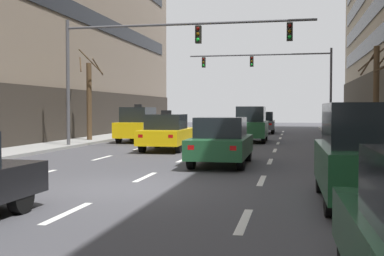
% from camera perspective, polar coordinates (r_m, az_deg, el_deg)
% --- Properties ---
extents(ground_plane, '(120.00, 120.00, 0.00)m').
position_cam_1_polar(ground_plane, '(12.45, -8.15, -6.90)').
color(ground_plane, '#424247').
extents(lane_stripe_l1_s4, '(0.16, 2.00, 0.01)m').
position_cam_1_polar(lane_stripe_l1_s4, '(15.62, -17.26, -5.10)').
color(lane_stripe_l1_s4, silver).
rests_on(lane_stripe_l1_s4, ground).
extents(lane_stripe_l1_s5, '(0.16, 2.00, 0.01)m').
position_cam_1_polar(lane_stripe_l1_s5, '(20.12, -10.36, -3.42)').
color(lane_stripe_l1_s5, silver).
rests_on(lane_stripe_l1_s5, ground).
extents(lane_stripe_l1_s6, '(0.16, 2.00, 0.01)m').
position_cam_1_polar(lane_stripe_l1_s6, '(24.81, -6.03, -2.33)').
color(lane_stripe_l1_s6, silver).
rests_on(lane_stripe_l1_s6, ground).
extents(lane_stripe_l1_s7, '(0.16, 2.00, 0.01)m').
position_cam_1_polar(lane_stripe_l1_s7, '(29.60, -3.09, -1.59)').
color(lane_stripe_l1_s7, silver).
rests_on(lane_stripe_l1_s7, ground).
extents(lane_stripe_l1_s8, '(0.16, 2.00, 0.01)m').
position_cam_1_polar(lane_stripe_l1_s8, '(34.45, -0.98, -1.05)').
color(lane_stripe_l1_s8, silver).
rests_on(lane_stripe_l1_s8, ground).
extents(lane_stripe_l1_s9, '(0.16, 2.00, 0.01)m').
position_cam_1_polar(lane_stripe_l1_s9, '(39.34, 0.61, -0.64)').
color(lane_stripe_l1_s9, silver).
rests_on(lane_stripe_l1_s9, ground).
extents(lane_stripe_l1_s10, '(0.16, 2.00, 0.01)m').
position_cam_1_polar(lane_stripe_l1_s10, '(44.25, 1.84, -0.33)').
color(lane_stripe_l1_s10, silver).
rests_on(lane_stripe_l1_s10, ground).
extents(lane_stripe_l2_s3, '(0.16, 2.00, 0.01)m').
position_cam_1_polar(lane_stripe_l2_s3, '(9.72, -14.22, -9.51)').
color(lane_stripe_l2_s3, silver).
rests_on(lane_stripe_l2_s3, ground).
extents(lane_stripe_l2_s4, '(0.16, 2.00, 0.01)m').
position_cam_1_polar(lane_stripe_l2_s4, '(14.32, -5.43, -5.67)').
color(lane_stripe_l2_s4, silver).
rests_on(lane_stripe_l2_s4, ground).
extents(lane_stripe_l2_s5, '(0.16, 2.00, 0.01)m').
position_cam_1_polar(lane_stripe_l2_s5, '(19.13, -1.03, -3.68)').
color(lane_stripe_l2_s5, silver).
rests_on(lane_stripe_l2_s5, ground).
extents(lane_stripe_l2_s6, '(0.16, 2.00, 0.01)m').
position_cam_1_polar(lane_stripe_l2_s6, '(24.01, 1.59, -2.47)').
color(lane_stripe_l2_s6, silver).
rests_on(lane_stripe_l2_s6, ground).
extents(lane_stripe_l2_s7, '(0.16, 2.00, 0.01)m').
position_cam_1_polar(lane_stripe_l2_s7, '(28.93, 3.31, -1.68)').
color(lane_stripe_l2_s7, silver).
rests_on(lane_stripe_l2_s7, ground).
extents(lane_stripe_l2_s8, '(0.16, 2.00, 0.01)m').
position_cam_1_polar(lane_stripe_l2_s8, '(33.88, 4.53, -1.11)').
color(lane_stripe_l2_s8, silver).
rests_on(lane_stripe_l2_s8, ground).
extents(lane_stripe_l2_s9, '(0.16, 2.00, 0.01)m').
position_cam_1_polar(lane_stripe_l2_s9, '(38.84, 5.44, -0.69)').
color(lane_stripe_l2_s9, silver).
rests_on(lane_stripe_l2_s9, ground).
extents(lane_stripe_l2_s10, '(0.16, 2.00, 0.01)m').
position_cam_1_polar(lane_stripe_l2_s10, '(43.81, 6.15, -0.36)').
color(lane_stripe_l2_s10, silver).
rests_on(lane_stripe_l2_s10, ground).
extents(lane_stripe_l3_s3, '(0.16, 2.00, 0.01)m').
position_cam_1_polar(lane_stripe_l3_s3, '(8.83, 6.04, -10.65)').
color(lane_stripe_l3_s3, silver).
rests_on(lane_stripe_l3_s3, ground).
extents(lane_stripe_l3_s4, '(0.16, 2.00, 0.01)m').
position_cam_1_polar(lane_stripe_l3_s4, '(13.73, 8.08, -6.03)').
color(lane_stripe_l3_s4, silver).
rests_on(lane_stripe_l3_s4, ground).
extents(lane_stripe_l3_s5, '(0.16, 2.00, 0.01)m').
position_cam_1_polar(lane_stripe_l3_s5, '(18.69, 9.03, -3.84)').
color(lane_stripe_l3_s5, silver).
rests_on(lane_stripe_l3_s5, ground).
extents(lane_stripe_l3_s6, '(0.16, 2.00, 0.01)m').
position_cam_1_polar(lane_stripe_l3_s6, '(23.66, 9.58, -2.57)').
color(lane_stripe_l3_s6, silver).
rests_on(lane_stripe_l3_s6, ground).
extents(lane_stripe_l3_s7, '(0.16, 2.00, 0.01)m').
position_cam_1_polar(lane_stripe_l3_s7, '(28.64, 9.94, -1.75)').
color(lane_stripe_l3_s7, silver).
rests_on(lane_stripe_l3_s7, ground).
extents(lane_stripe_l3_s8, '(0.16, 2.00, 0.01)m').
position_cam_1_polar(lane_stripe_l3_s8, '(33.63, 10.19, -1.16)').
color(lane_stripe_l3_s8, silver).
rests_on(lane_stripe_l3_s8, ground).
extents(lane_stripe_l3_s9, '(0.16, 2.00, 0.01)m').
position_cam_1_polar(lane_stripe_l3_s9, '(38.62, 10.37, -0.73)').
color(lane_stripe_l3_s9, silver).
rests_on(lane_stripe_l3_s9, ground).
extents(lane_stripe_l3_s10, '(0.16, 2.00, 0.01)m').
position_cam_1_polar(lane_stripe_l3_s10, '(43.62, 10.52, -0.40)').
color(lane_stripe_l3_s10, silver).
rests_on(lane_stripe_l3_s10, ground).
extents(taxi_driving_0, '(2.04, 4.63, 1.91)m').
position_cam_1_polar(taxi_driving_0, '(23.41, -2.92, -0.53)').
color(taxi_driving_0, black).
rests_on(taxi_driving_0, ground).
extents(car_driving_1, '(1.86, 4.38, 2.11)m').
position_cam_1_polar(car_driving_1, '(29.57, 6.88, 0.43)').
color(car_driving_1, black).
rests_on(car_driving_1, ground).
extents(car_driving_3, '(1.90, 4.49, 1.68)m').
position_cam_1_polar(car_driving_3, '(17.25, 3.43, -1.58)').
color(car_driving_3, black).
rests_on(car_driving_3, ground).
extents(taxi_driving_4, '(1.89, 4.32, 2.25)m').
position_cam_1_polar(taxi_driving_4, '(29.52, -6.25, 0.39)').
color(taxi_driving_4, black).
rests_on(taxi_driving_4, ground).
extents(car_driving_6, '(2.05, 4.70, 1.74)m').
position_cam_1_polar(car_driving_6, '(40.38, 8.16, 0.62)').
color(car_driving_6, black).
rests_on(car_driving_6, ground).
extents(car_parked_1, '(1.85, 4.33, 2.09)m').
position_cam_1_polar(car_parked_1, '(10.71, 19.43, -2.88)').
color(car_parked_1, black).
rests_on(car_parked_1, ground).
extents(traffic_signal_0, '(12.38, 0.35, 6.34)m').
position_cam_1_polar(traffic_signal_0, '(24.41, -4.57, 8.97)').
color(traffic_signal_0, '#4C4C51').
rests_on(traffic_signal_0, sidewalk_left).
extents(traffic_signal_1, '(11.39, 0.35, 6.62)m').
position_cam_1_polar(traffic_signal_1, '(40.25, 10.07, 6.51)').
color(traffic_signal_1, '#4C4C51').
rests_on(traffic_signal_1, sidewalk_right).
extents(street_tree_2, '(1.51, 1.35, 5.18)m').
position_cam_1_polar(street_tree_2, '(22.94, 20.58, 3.64)').
color(street_tree_2, '#4C3823').
rests_on(street_tree_2, sidewalk_right).
extents(street_tree_3, '(1.69, 1.54, 5.28)m').
position_cam_1_polar(street_tree_3, '(29.85, -11.82, 3.25)').
color(street_tree_3, '#4C3823').
rests_on(street_tree_3, sidewalk_left).
extents(pedestrian_0, '(0.50, 0.31, 1.65)m').
position_cam_1_polar(pedestrian_0, '(26.22, 18.89, 0.19)').
color(pedestrian_0, black).
rests_on(pedestrian_0, sidewalk_right).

